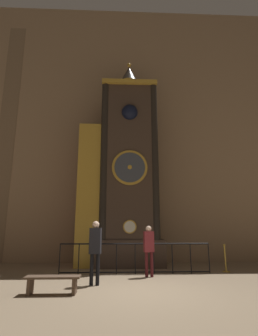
{
  "coord_description": "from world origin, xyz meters",
  "views": [
    {
      "loc": [
        -0.64,
        -7.46,
        1.62
      ],
      "look_at": [
        -0.11,
        4.67,
        4.43
      ],
      "focal_mm": 28.0,
      "sensor_mm": 36.0,
      "label": 1
    }
  ],
  "objects_px": {
    "visitor_near": "(95,246)",
    "stanchion_post": "(226,263)",
    "clock_tower": "(122,172)",
    "visitor_far": "(149,246)",
    "visitor_bench": "(53,281)"
  },
  "relations": [
    {
      "from": "visitor_near",
      "to": "visitor_far",
      "type": "distance_m",
      "value": 2.19
    },
    {
      "from": "visitor_near",
      "to": "stanchion_post",
      "type": "height_order",
      "value": "visitor_near"
    },
    {
      "from": "visitor_far",
      "to": "stanchion_post",
      "type": "xyz_separation_m",
      "value": [
        3.07,
        0.94,
        -0.7
      ]
    },
    {
      "from": "visitor_near",
      "to": "visitor_far",
      "type": "relative_size",
      "value": 1.07
    },
    {
      "from": "clock_tower",
      "to": "stanchion_post",
      "type": "bearing_deg",
      "value": -22.08
    },
    {
      "from": "visitor_near",
      "to": "stanchion_post",
      "type": "bearing_deg",
      "value": 32.43
    },
    {
      "from": "clock_tower",
      "to": "stanchion_post",
      "type": "relative_size",
      "value": 9.77
    },
    {
      "from": "visitor_far",
      "to": "visitor_bench",
      "type": "xyz_separation_m",
      "value": [
        -2.74,
        -2.31,
        -0.71
      ]
    },
    {
      "from": "visitor_far",
      "to": "visitor_bench",
      "type": "relative_size",
      "value": 1.24
    },
    {
      "from": "stanchion_post",
      "to": "visitor_near",
      "type": "bearing_deg",
      "value": -155.3
    },
    {
      "from": "visitor_far",
      "to": "stanchion_post",
      "type": "distance_m",
      "value": 3.29
    },
    {
      "from": "clock_tower",
      "to": "visitor_far",
      "type": "xyz_separation_m",
      "value": [
        0.92,
        -2.56,
        -3.2
      ]
    },
    {
      "from": "visitor_near",
      "to": "visitor_far",
      "type": "xyz_separation_m",
      "value": [
        1.77,
        1.28,
        -0.08
      ]
    },
    {
      "from": "stanchion_post",
      "to": "visitor_bench",
      "type": "height_order",
      "value": "stanchion_post"
    },
    {
      "from": "clock_tower",
      "to": "visitor_near",
      "type": "bearing_deg",
      "value": -102.44
    }
  ]
}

